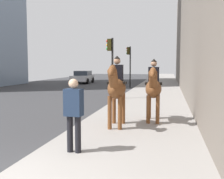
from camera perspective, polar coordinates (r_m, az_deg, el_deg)
mounted_horse_near at (r=8.93m, az=0.93°, el=0.43°), size 2.15×0.63×2.31m
mounted_horse_far at (r=9.89m, az=8.52°, el=0.42°), size 2.15×0.61×2.23m
pedestrian_greeting at (r=6.40m, az=-7.88°, el=-4.27°), size 0.30×0.42×1.70m
car_near_lane at (r=32.34m, az=-6.06°, el=2.62°), size 4.14×2.17×1.44m
traffic_light_near_curb at (r=16.48m, az=-0.22°, el=6.34°), size 0.20×0.44×3.70m
traffic_light_far_curb at (r=25.99m, az=3.57°, el=6.04°), size 0.20×0.44×3.83m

